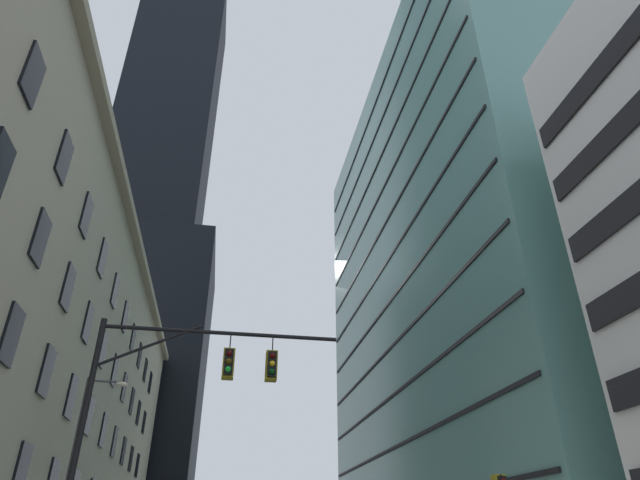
# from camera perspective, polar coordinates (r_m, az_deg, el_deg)

# --- Properties ---
(dark_skyscraper) EXTENTS (23.67, 23.67, 212.02)m
(dark_skyscraper) POSITION_cam_1_polar(r_m,az_deg,el_deg) (104.29, -16.67, 7.58)
(dark_skyscraper) COLOR black
(dark_skyscraper) RESTS_ON ground
(glass_office_midrise) EXTENTS (17.01, 44.71, 47.99)m
(glass_office_midrise) POSITION_cam_1_polar(r_m,az_deg,el_deg) (53.76, 15.53, -3.57)
(glass_office_midrise) COLOR slate
(glass_office_midrise) RESTS_ON ground
(traffic_signal_mast) EXTENTS (8.33, 0.63, 7.96)m
(traffic_signal_mast) POSITION_cam_1_polar(r_m,az_deg,el_deg) (18.98, -13.88, -15.23)
(traffic_signal_mast) COLOR black
(traffic_signal_mast) RESTS_ON sidewalk_left
(street_lamppost) EXTENTS (1.87, 0.32, 8.04)m
(street_lamppost) POSITION_cam_1_polar(r_m,az_deg,el_deg) (27.57, -24.33, -19.99)
(street_lamppost) COLOR #47474C
(street_lamppost) RESTS_ON sidewalk_left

